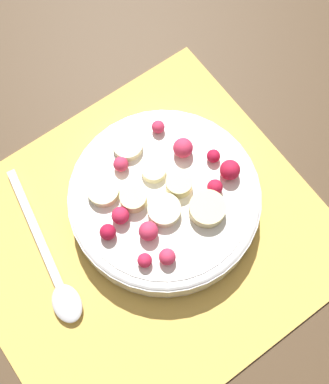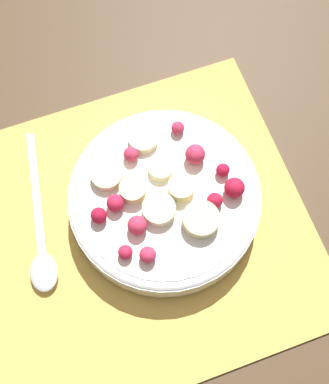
# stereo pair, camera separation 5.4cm
# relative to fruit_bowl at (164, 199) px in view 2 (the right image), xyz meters

# --- Properties ---
(ground_plane) EXTENTS (3.00, 3.00, 0.00)m
(ground_plane) POSITION_rel_fruit_bowl_xyz_m (0.04, 0.02, -0.03)
(ground_plane) COLOR #4C3823
(placemat) EXTENTS (0.36, 0.33, 0.01)m
(placemat) POSITION_rel_fruit_bowl_xyz_m (0.04, 0.02, -0.02)
(placemat) COLOR #E0B251
(placemat) RESTS_ON ground_plane
(fruit_bowl) EXTENTS (0.20, 0.20, 0.05)m
(fruit_bowl) POSITION_rel_fruit_bowl_xyz_m (0.00, 0.00, 0.00)
(fruit_bowl) COLOR white
(fruit_bowl) RESTS_ON placemat
(spoon) EXTENTS (0.05, 0.18, 0.01)m
(spoon) POSITION_rel_fruit_bowl_xyz_m (0.14, -0.00, -0.02)
(spoon) COLOR silver
(spoon) RESTS_ON placemat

